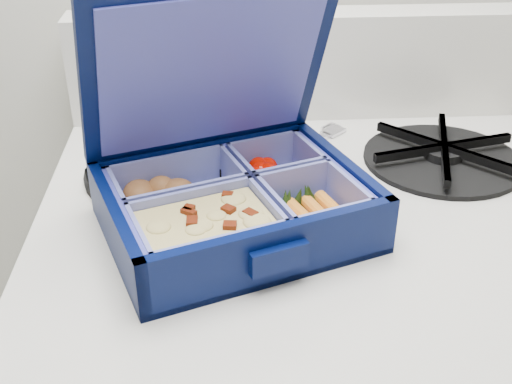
{
  "coord_description": "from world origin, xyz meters",
  "views": [
    {
      "loc": [
        0.12,
        1.21,
        1.13
      ],
      "look_at": [
        0.15,
        1.7,
        0.84
      ],
      "focal_mm": 45.0,
      "sensor_mm": 36.0,
      "label": 1
    }
  ],
  "objects": [
    {
      "name": "burner_grate",
      "position": [
        0.36,
        1.81,
        0.82
      ],
      "size": [
        0.2,
        0.2,
        0.02
      ],
      "primitive_type": "cylinder",
      "rotation": [
        0.0,
        0.0,
        0.25
      ],
      "color": "black",
      "rests_on": "stove"
    },
    {
      "name": "burner_grate_rear",
      "position": [
        0.07,
        1.8,
        0.82
      ],
      "size": [
        0.24,
        0.24,
        0.02
      ],
      "primitive_type": "cylinder",
      "rotation": [
        0.0,
        0.0,
        0.39
      ],
      "color": "black",
      "rests_on": "stove"
    },
    {
      "name": "fork",
      "position": [
        0.2,
        1.84,
        0.81
      ],
      "size": [
        0.13,
        0.13,
        0.01
      ],
      "primitive_type": null,
      "rotation": [
        0.0,
        0.0,
        -0.83
      ],
      "color": "silver",
      "rests_on": "stove"
    },
    {
      "name": "bento_box",
      "position": [
        0.13,
        1.69,
        0.84
      ],
      "size": [
        0.27,
        0.24,
        0.05
      ],
      "primitive_type": null,
      "rotation": [
        0.0,
        0.0,
        0.35
      ],
      "color": "#020B36",
      "rests_on": "stove"
    }
  ]
}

